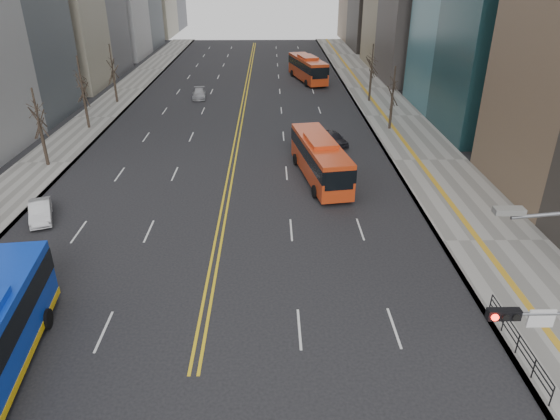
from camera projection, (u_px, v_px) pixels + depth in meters
The scene contains 11 objects.
sidewalk_right at pixel (393, 116), 57.42m from camera, with size 7.00×130.00×0.15m, color slate.
sidewalk_left at pixel (96, 118), 56.83m from camera, with size 5.00×130.00×0.15m, color slate.
centerline at pixel (245, 97), 66.10m from camera, with size 0.55×100.00×0.01m.
pedestrian_railing at pixel (518, 341), 22.08m from camera, with size 0.06×6.06×1.02m.
street_trees at pixel (155, 97), 45.50m from camera, with size 35.20×47.20×7.60m.
red_bus_near at pixel (320, 157), 39.98m from camera, with size 4.23×11.14×3.46m.
red_bus_far at pixel (308, 67), 74.05m from camera, with size 5.31×11.87×3.66m.
car_white at pixel (40, 212), 34.04m from camera, with size 1.34×3.85×1.27m, color silver.
car_dark_mid at pixel (334, 138), 48.25m from camera, with size 1.54×3.84×1.31m, color black.
car_silver at pixel (199, 94), 65.02m from camera, with size 1.67×4.11×1.19m, color #A2A2A7.
car_dark_far at pixel (317, 70), 79.40m from camera, with size 2.08×4.50×1.25m, color black.
Camera 1 is at (3.40, -11.00, 15.83)m, focal length 32.00 mm.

